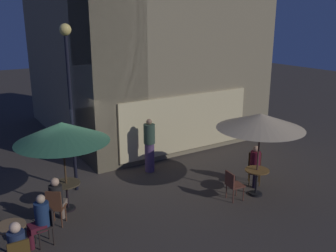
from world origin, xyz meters
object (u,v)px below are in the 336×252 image
(cafe_chair_0, at_px, (233,183))
(patron_seated_1, at_px, (57,197))
(cafe_table_0, at_px, (257,177))
(patio_umbrella_1, at_px, (62,132))
(cafe_chair_2, at_px, (55,205))
(cafe_table_1, at_px, (67,190))
(patron_seated_4, at_px, (40,218))
(street_lamp_near_corner, at_px, (69,80))
(patron_seated_3, at_px, (17,244))
(cafe_chair_5, at_px, (47,222))
(cafe_chair_1, at_px, (255,166))
(patron_standing_5, at_px, (149,145))
(cafe_table_2, at_px, (11,235))
(patio_umbrella_0, at_px, (261,121))
(patron_seated_0, at_px, (255,163))

(cafe_chair_0, distance_m, patron_seated_1, 4.75)
(cafe_table_0, xyz_separation_m, cafe_chair_0, (-0.82, 0.11, -0.04))
(patio_umbrella_1, height_order, cafe_chair_2, patio_umbrella_1)
(cafe_table_1, height_order, cafe_chair_2, cafe_chair_2)
(cafe_table_1, bearing_deg, patron_seated_4, -127.27)
(street_lamp_near_corner, bearing_deg, patron_seated_3, -125.71)
(street_lamp_near_corner, height_order, cafe_table_0, street_lamp_near_corner)
(cafe_table_1, xyz_separation_m, patron_seated_4, (-1.02, -1.35, 0.14))
(cafe_chair_5, xyz_separation_m, patron_seated_1, (0.47, 0.76, 0.17))
(cafe_chair_0, bearing_deg, cafe_chair_5, -179.69)
(cafe_table_1, bearing_deg, patron_seated_1, -126.06)
(cafe_chair_0, xyz_separation_m, cafe_chair_1, (1.38, 0.54, 0.05))
(patron_seated_1, bearing_deg, patron_standing_5, -28.64)
(cafe_table_1, bearing_deg, cafe_chair_5, -123.63)
(street_lamp_near_corner, height_order, cafe_chair_2, street_lamp_near_corner)
(patron_seated_3, bearing_deg, cafe_chair_0, -87.36)
(cafe_chair_0, bearing_deg, cafe_table_0, -0.00)
(patron_seated_1, relative_size, patron_seated_4, 1.01)
(patio_umbrella_1, relative_size, cafe_chair_5, 2.77)
(cafe_table_1, bearing_deg, street_lamp_near_corner, 60.01)
(cafe_table_2, height_order, patron_standing_5, patron_standing_5)
(cafe_table_2, height_order, patron_seated_1, patron_seated_1)
(patio_umbrella_0, relative_size, patron_seated_0, 1.97)
(cafe_chair_5, xyz_separation_m, patron_seated_4, (-0.14, -0.01, 0.16))
(patio_umbrella_0, relative_size, patron_seated_4, 1.97)
(cafe_table_2, bearing_deg, cafe_chair_0, -5.64)
(cafe_table_1, bearing_deg, patron_seated_0, -15.85)
(cafe_table_2, height_order, cafe_chair_5, cafe_chair_5)
(cafe_chair_2, xyz_separation_m, patron_seated_1, (0.08, 0.12, 0.13))
(street_lamp_near_corner, distance_m, patron_seated_4, 3.90)
(cafe_chair_1, xyz_separation_m, patron_seated_3, (-7.17, -0.70, 0.11))
(cafe_chair_2, height_order, cafe_chair_5, cafe_chair_2)
(patron_seated_1, bearing_deg, cafe_table_1, 0.00)
(street_lamp_near_corner, distance_m, patio_umbrella_0, 5.45)
(cafe_chair_0, distance_m, cafe_chair_5, 5.04)
(cafe_table_2, distance_m, patron_seated_4, 0.66)
(patio_umbrella_0, height_order, cafe_chair_5, patio_umbrella_0)
(cafe_table_1, distance_m, patron_seated_4, 1.70)
(patron_seated_0, bearing_deg, cafe_table_2, -50.33)
(street_lamp_near_corner, xyz_separation_m, cafe_table_0, (4.34, -3.10, -2.77))
(patio_umbrella_1, bearing_deg, patron_seated_0, -15.85)
(patio_umbrella_0, bearing_deg, patron_seated_0, 49.17)
(street_lamp_near_corner, xyz_separation_m, cafe_chair_0, (3.52, -3.00, -2.80))
(patio_umbrella_1, height_order, patron_seated_0, patio_umbrella_1)
(patio_umbrella_0, relative_size, cafe_chair_1, 2.55)
(cafe_chair_0, height_order, patron_seated_4, patron_seated_4)
(street_lamp_near_corner, relative_size, cafe_table_1, 6.28)
(patio_umbrella_1, bearing_deg, patron_seated_1, -126.06)
(cafe_chair_0, bearing_deg, patron_seated_0, 25.87)
(cafe_table_1, distance_m, cafe_table_2, 2.16)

